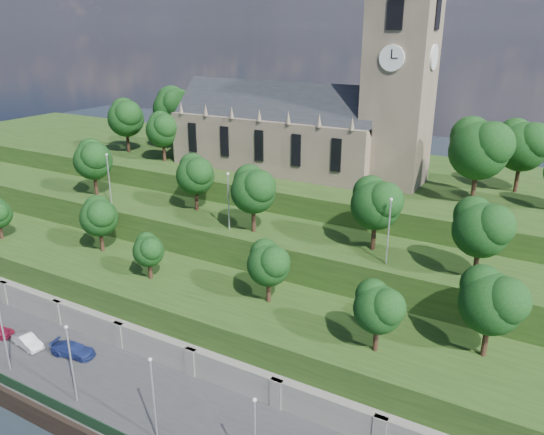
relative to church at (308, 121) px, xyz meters
The scene contains 15 objects.
promenade 45.42m from the church, 91.13° to the right, with size 160.00×12.00×2.00m, color #2D2D30.
quay_wall 50.78m from the church, 90.98° to the right, with size 160.00×0.50×2.20m, color black.
fence 49.57m from the church, 91.00° to the right, with size 160.00×0.10×1.20m, color #16311C.
retaining_wall 39.48m from the church, 91.33° to the right, with size 160.00×2.10×5.00m.
embankment_lower 33.57m from the church, 91.61° to the right, with size 160.00×12.00×8.00m, color #213D14.
embankment_upper 23.71m from the church, 92.66° to the right, with size 160.00×10.00×12.00m, color #213D14.
hilltop 15.57m from the church, 101.11° to the left, with size 160.00×32.00×15.00m, color #213D14.
church is the anchor object (origin of this frame).
trees_lower 29.91m from the church, 75.63° to the right, with size 67.64×8.99×8.26m.
trees_upper 18.72m from the church, 81.38° to the right, with size 59.92×8.32×8.34m.
trees_hilltop 1.50m from the church, 117.58° to the right, with size 73.04×15.87×10.95m.
lamp_posts_promenade 46.34m from the church, 93.67° to the right, with size 60.36×0.36×8.27m.
lamp_posts_upper 20.96m from the church, 92.26° to the right, with size 40.36×0.36×7.31m.
car_middle 46.88m from the church, 110.23° to the right, with size 1.52×4.37×1.44m, color silver.
car_right 44.21m from the church, 103.13° to the right, with size 2.02×4.98×1.44m, color navy.
Camera 1 is at (34.82, -24.41, 35.75)m, focal length 35.00 mm.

